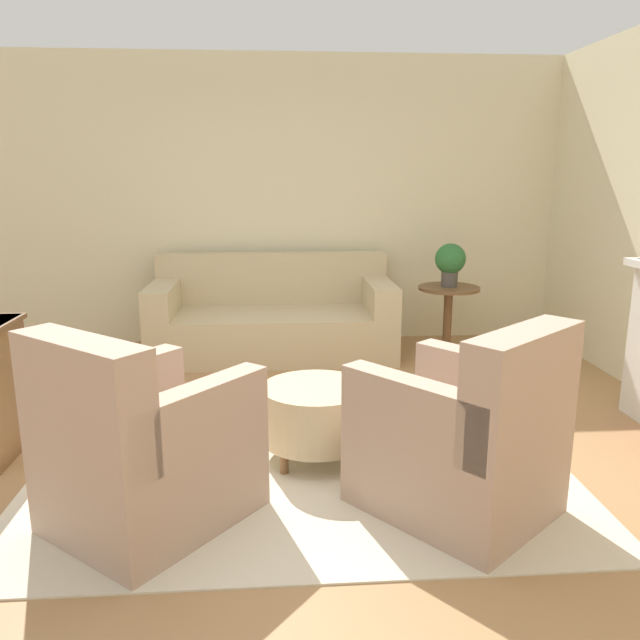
% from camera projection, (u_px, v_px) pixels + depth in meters
% --- Properties ---
extents(ground_plane, '(16.00, 16.00, 0.00)m').
position_uv_depth(ground_plane, '(302.00, 465.00, 3.68)').
color(ground_plane, '#AD7F51').
extents(wall_back, '(9.81, 0.12, 2.80)m').
position_uv_depth(wall_back, '(287.00, 202.00, 6.23)').
color(wall_back, beige).
rests_on(wall_back, ground_plane).
extents(rug, '(3.06, 2.22, 0.01)m').
position_uv_depth(rug, '(302.00, 465.00, 3.68)').
color(rug, beige).
rests_on(rug, ground_plane).
extents(couch, '(2.24, 0.98, 0.92)m').
position_uv_depth(couch, '(273.00, 320.00, 5.90)').
color(couch, '#C6B289').
rests_on(couch, ground_plane).
extents(armchair_left, '(1.13, 1.15, 0.99)m').
position_uv_depth(armchair_left, '(142.00, 453.00, 2.97)').
color(armchair_left, tan).
rests_on(armchair_left, rug).
extents(armchair_right, '(1.13, 1.15, 0.99)m').
position_uv_depth(armchair_right, '(465.00, 442.00, 3.09)').
color(armchair_right, tan).
rests_on(armchair_right, rug).
extents(ottoman_table, '(0.65, 0.65, 0.45)m').
position_uv_depth(ottoman_table, '(316.00, 413.00, 3.70)').
color(ottoman_table, '#C6B289').
rests_on(ottoman_table, rug).
extents(side_table, '(0.57, 0.57, 0.65)m').
position_uv_depth(side_table, '(448.00, 308.00, 5.87)').
color(side_table, brown).
rests_on(side_table, ground_plane).
extents(potted_plant_on_side_table, '(0.28, 0.28, 0.40)m').
position_uv_depth(potted_plant_on_side_table, '(450.00, 261.00, 5.77)').
color(potted_plant_on_side_table, '#4C4742').
rests_on(potted_plant_on_side_table, side_table).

